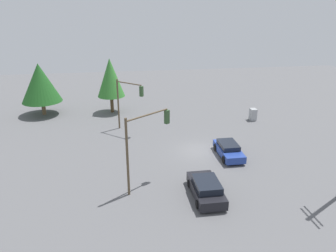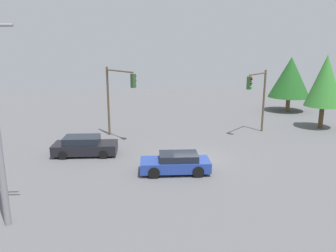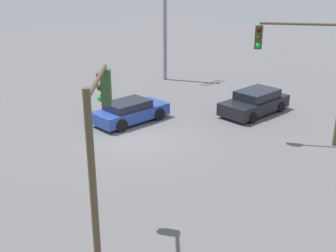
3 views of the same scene
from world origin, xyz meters
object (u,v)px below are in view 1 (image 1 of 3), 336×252
(sedan_dark, at_px, (206,189))
(electrical_cabinet, at_px, (253,114))
(traffic_signal_cross, at_px, (145,137))
(sedan_blue, at_px, (229,150))
(traffic_signal_main, at_px, (128,97))

(sedan_dark, distance_m, electrical_cabinet, 18.07)
(traffic_signal_cross, distance_m, electrical_cabinet, 19.40)
(traffic_signal_cross, bearing_deg, sedan_dark, -63.57)
(sedan_blue, relative_size, traffic_signal_cross, 0.71)
(sedan_blue, distance_m, electrical_cabinet, 10.81)
(sedan_blue, distance_m, sedan_dark, 7.26)
(traffic_signal_main, distance_m, traffic_signal_cross, 11.89)
(traffic_signal_main, xyz_separation_m, traffic_signal_cross, (-11.86, -0.76, 0.27))
(traffic_signal_cross, xyz_separation_m, electrical_cabinet, (13.07, -13.92, -3.37))
(traffic_signal_main, bearing_deg, sedan_dark, -28.58)
(sedan_dark, height_order, traffic_signal_main, traffic_signal_main)
(sedan_dark, relative_size, traffic_signal_main, 0.80)
(traffic_signal_cross, bearing_deg, sedan_blue, -9.13)
(sedan_dark, xyz_separation_m, traffic_signal_cross, (2.12, 4.14, 3.42))
(traffic_signal_cross, bearing_deg, traffic_signal_main, 57.16)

